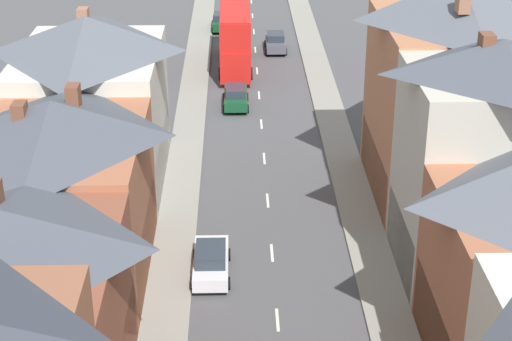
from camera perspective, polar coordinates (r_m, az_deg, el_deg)
name	(u,v)px	position (r m, az deg, el deg)	size (l,w,h in m)	color
pavement_left	(187,146)	(57.09, -4.64, 1.63)	(2.20, 104.00, 0.14)	gray
pavement_right	(339,145)	(57.40, 5.58, 1.73)	(2.20, 104.00, 0.14)	gray
centre_line_dashes	(264,158)	(55.21, 0.55, 0.81)	(0.14, 97.80, 0.01)	silver
terrace_row_left	(5,302)	(32.43, -16.39, -8.42)	(8.00, 50.48, 13.09)	#935138
double_decker_bus_lead	(235,36)	(71.92, -1.40, 8.98)	(2.74, 10.80, 5.30)	red
car_near_blue	(235,25)	(82.84, -1.40, 9.70)	(1.90, 4.32, 1.63)	gray
car_near_silver	(236,97)	(63.68, -1.36, 4.95)	(1.90, 4.17, 1.62)	#144728
car_parked_left_a	(211,261)	(42.36, -3.02, -6.03)	(1.90, 4.38, 1.58)	silver
car_parked_right_a	(222,22)	(83.86, -2.31, 9.90)	(1.90, 4.03, 1.68)	#144728
car_mid_black	(276,42)	(77.11, 1.31, 8.57)	(1.90, 4.12, 1.71)	#4C515B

